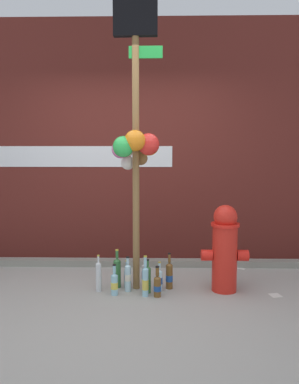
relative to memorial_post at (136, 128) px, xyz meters
The scene contains 19 objects.
ground_plane 1.76m from the memorial_post, 107.11° to the right, with size 14.00×14.00×0.00m, color #9E9B93.
building_wall 1.33m from the memorial_post, 96.64° to the left, with size 10.00×0.21×3.18m.
curb_strip 1.85m from the memorial_post, 100.29° to the left, with size 8.00×0.12×0.08m, color gray.
memorial_post is the anchor object (origin of this frame).
fire_hydrant 1.53m from the memorial_post, ahead, with size 0.49×0.29×0.90m.
bottle_0 1.53m from the memorial_post, 155.01° to the right, with size 0.07×0.07×0.37m.
bottle_1 1.53m from the memorial_post, 160.32° to the left, with size 0.08×0.08×0.41m.
bottle_2 1.54m from the memorial_post, 35.53° to the right, with size 0.07×0.07×0.35m.
bottle_3 1.54m from the memorial_post, 61.44° to the right, with size 0.06×0.06×0.41m.
bottle_4 1.59m from the memorial_post, 145.10° to the right, with size 0.07×0.07×0.32m.
bottle_5 1.58m from the memorial_post, ahead, with size 0.07×0.07×0.31m.
bottle_6 1.58m from the memorial_post, 145.14° to the left, with size 0.06×0.06×0.29m.
bottle_7 1.57m from the memorial_post, behind, with size 0.06×0.06×0.39m.
bottle_8 1.60m from the memorial_post, 41.75° to the right, with size 0.07×0.07×0.31m.
bottle_9 1.57m from the memorial_post, 63.17° to the left, with size 0.06×0.06×0.32m.
bottle_10 1.58m from the memorial_post, ahead, with size 0.07×0.07×0.38m.
litter_0 1.95m from the memorial_post, 94.72° to the left, with size 0.06×0.07×0.01m, color tan.
litter_1 2.23m from the memorial_post, 31.34° to the left, with size 0.10×0.06×0.01m, color silver.
litter_2 2.20m from the memorial_post, ahead, with size 0.11×0.11×0.01m, color silver.
Camera 1 is at (0.37, -3.43, 1.44)m, focal length 36.12 mm.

